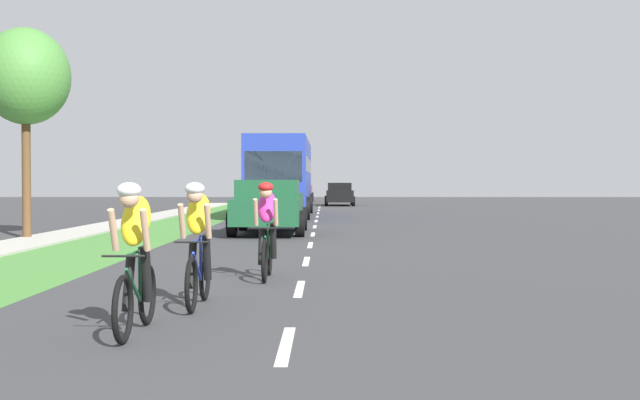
{
  "coord_description": "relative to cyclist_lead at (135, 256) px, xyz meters",
  "views": [
    {
      "loc": [
        0.39,
        -1.56,
        1.58
      ],
      "look_at": [
        0.26,
        16.34,
        1.17
      ],
      "focal_mm": 44.02,
      "sensor_mm": 36.0,
      "label": 1
    }
  ],
  "objects": [
    {
      "name": "cyclist_lead",
      "position": [
        0.0,
        0.0,
        0.0
      ],
      "size": [
        0.42,
        1.72,
        1.58
      ],
      "color": "black",
      "rests_on": "ground_plane"
    },
    {
      "name": "cyclist_distant",
      "position": [
        1.02,
        4.62,
        0.0
      ],
      "size": [
        0.42,
        1.72,
        1.58
      ],
      "color": "black",
      "rests_on": "ground_plane"
    },
    {
      "name": "sedan_black",
      "position": [
        2.89,
        44.21,
        -0.04
      ],
      "size": [
        1.98,
        4.3,
        1.52
      ],
      "color": "black",
      "rests_on": "ground_plane"
    },
    {
      "name": "pickup_dark_green",
      "position": [
        0.25,
        15.8,
        0.02
      ],
      "size": [
        2.22,
        5.1,
        1.64
      ],
      "color": "#194C2D",
      "rests_on": "ground_plane"
    },
    {
      "name": "bus_blue",
      "position": [
        -0.07,
        28.24,
        1.17
      ],
      "size": [
        2.78,
        11.6,
        3.48
      ],
      "color": "#23389E",
      "rests_on": "ground_plane"
    },
    {
      "name": "street_tree_near",
      "position": [
        -6.34,
        13.63,
        3.66
      ],
      "size": [
        2.43,
        2.43,
        5.85
      ],
      "color": "brown",
      "rests_on": "ground_plane"
    },
    {
      "name": "sidewalk_concrete",
      "position": [
        -5.68,
        13.48,
        -0.81
      ],
      "size": [
        1.67,
        70.0,
        0.1
      ],
      "primitive_type": "cube",
      "color": "#B2ADA3",
      "rests_on": "ground_plane"
    },
    {
      "name": "lane_markings_center",
      "position": [
        1.59,
        17.48,
        -0.81
      ],
      "size": [
        0.12,
        53.8,
        0.01
      ],
      "color": "white",
      "rests_on": "ground_plane"
    },
    {
      "name": "suv_red",
      "position": [
        -0.1,
        54.46,
        0.14
      ],
      "size": [
        2.15,
        4.7,
        1.79
      ],
      "color": "red",
      "rests_on": "ground_plane"
    },
    {
      "name": "ground_plane",
      "position": [
        1.59,
        13.48,
        -0.81
      ],
      "size": [
        120.0,
        120.0,
        0.0
      ],
      "primitive_type": "plane",
      "color": "#38383A"
    },
    {
      "name": "cyclist_trailing",
      "position": [
        0.36,
        1.78,
        0.0
      ],
      "size": [
        0.42,
        1.72,
        1.58
      ],
      "color": "black",
      "rests_on": "ground_plane"
    },
    {
      "name": "grass_verge",
      "position": [
        -3.47,
        13.48,
        -0.81
      ],
      "size": [
        2.74,
        70.0,
        0.01
      ],
      "primitive_type": "cube",
      "color": "#478438",
      "rests_on": "ground_plane"
    }
  ]
}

